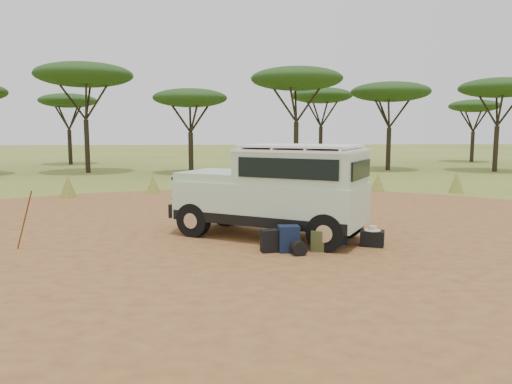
{
  "coord_description": "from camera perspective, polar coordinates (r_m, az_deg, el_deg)",
  "views": [
    {
      "loc": [
        -0.39,
        -10.53,
        2.53
      ],
      "look_at": [
        0.5,
        1.5,
        1.0
      ],
      "focal_mm": 35.0,
      "sensor_mm": 36.0,
      "label": 1
    }
  ],
  "objects": [
    {
      "name": "walking_staff",
      "position": [
        11.53,
        -24.94,
        -2.92
      ],
      "size": [
        0.45,
        0.2,
        1.27
      ],
      "primitive_type": "cylinder",
      "rotation": [
        0.34,
        0.0,
        1.2
      ],
      "color": "brown",
      "rests_on": "ground"
    },
    {
      "name": "acacia_treeline",
      "position": [
        30.45,
        -2.1,
        11.63
      ],
      "size": [
        46.7,
        13.2,
        6.26
      ],
      "color": "black",
      "rests_on": "ground"
    },
    {
      "name": "ground",
      "position": [
        10.84,
        -2.05,
        -6.27
      ],
      "size": [
        140.0,
        140.0,
        0.0
      ],
      "primitive_type": "plane",
      "color": "#5F6C26",
      "rests_on": "ground"
    },
    {
      "name": "grass_fringe",
      "position": [
        19.33,
        -2.7,
        0.9
      ],
      "size": [
        36.6,
        1.6,
        0.9
      ],
      "color": "#5F6C26",
      "rests_on": "ground"
    },
    {
      "name": "safari_vehicle",
      "position": [
        11.56,
        2.29,
        -0.13
      ],
      "size": [
        4.71,
        3.76,
        2.18
      ],
      "rotation": [
        0.0,
        0.0,
        -0.53
      ],
      "color": "#B3D1B2",
      "rests_on": "ground"
    },
    {
      "name": "stuff_sack",
      "position": [
        10.15,
        4.88,
        -6.36
      ],
      "size": [
        0.35,
        0.35,
        0.3
      ],
      "primitive_type": "cylinder",
      "rotation": [
        1.57,
        0.0,
        0.19
      ],
      "color": "black",
      "rests_on": "ground"
    },
    {
      "name": "duffel_navy",
      "position": [
        11.16,
        9.1,
        -4.7
      ],
      "size": [
        0.48,
        0.4,
        0.48
      ],
      "primitive_type": "cube",
      "rotation": [
        0.0,
        0.0,
        0.18
      ],
      "color": "#131F3C",
      "rests_on": "ground"
    },
    {
      "name": "safari_hat",
      "position": [
        11.08,
        13.18,
        -4.12
      ],
      "size": [
        0.35,
        0.35,
        0.1
      ],
      "color": "beige",
      "rests_on": "hard_case"
    },
    {
      "name": "backpack_olive",
      "position": [
        10.46,
        7.19,
        -5.57
      ],
      "size": [
        0.37,
        0.31,
        0.45
      ],
      "primitive_type": "cube",
      "rotation": [
        0.0,
        0.0,
        -0.26
      ],
      "color": "#424821",
      "rests_on": "ground"
    },
    {
      "name": "backpack_navy",
      "position": [
        10.34,
        3.75,
        -5.37
      ],
      "size": [
        0.44,
        0.33,
        0.56
      ],
      "primitive_type": "cube",
      "rotation": [
        0.0,
        0.0,
        0.07
      ],
      "color": "#131F3C",
      "rests_on": "ground"
    },
    {
      "name": "dirt_clearing",
      "position": [
        10.84,
        -2.05,
        -6.25
      ],
      "size": [
        23.0,
        23.0,
        0.01
      ],
      "primitive_type": "cylinder",
      "color": "olive",
      "rests_on": "ground"
    },
    {
      "name": "backpack_black",
      "position": [
        10.32,
        1.54,
        -5.62
      ],
      "size": [
        0.38,
        0.3,
        0.47
      ],
      "primitive_type": "cube",
      "rotation": [
        0.0,
        0.0,
        0.15
      ],
      "color": "black",
      "rests_on": "ground"
    },
    {
      "name": "hard_case",
      "position": [
        11.12,
        13.15,
        -5.19
      ],
      "size": [
        0.59,
        0.51,
        0.35
      ],
      "primitive_type": "cube",
      "rotation": [
        0.0,
        0.0,
        -0.38
      ],
      "color": "black",
      "rests_on": "ground"
    }
  ]
}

